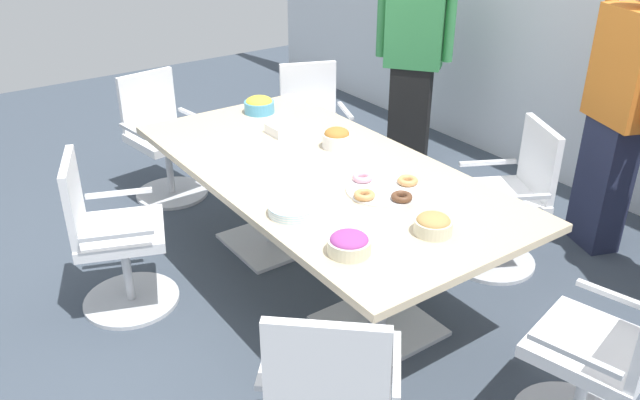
{
  "coord_description": "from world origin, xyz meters",
  "views": [
    {
      "loc": [
        2.67,
        -1.89,
        2.24
      ],
      "look_at": [
        0.0,
        0.0,
        0.55
      ],
      "focal_mm": 36.42,
      "sensor_mm": 36.0,
      "label": 1
    }
  ],
  "objects_px": {
    "office_chair_2": "(603,363)",
    "snack_bowl_candy_mix": "(349,244)",
    "plate_stack": "(293,209)",
    "snack_bowl_cookies": "(433,224)",
    "donut_platter": "(384,189)",
    "snack_bowl_chips_yellow": "(259,105)",
    "office_chair_5": "(163,143)",
    "person_standing_0": "(413,57)",
    "office_chair_3": "(507,205)",
    "person_standing_1": "(620,108)",
    "conference_table": "(320,188)",
    "office_chair_0": "(112,242)",
    "office_chair_4": "(313,132)",
    "napkin_pile": "(283,129)",
    "snack_bowl_pretzels": "(337,138)"
  },
  "relations": [
    {
      "from": "conference_table",
      "to": "office_chair_3",
      "type": "bearing_deg",
      "value": 65.63
    },
    {
      "from": "office_chair_2",
      "to": "plate_stack",
      "type": "bearing_deg",
      "value": 104.21
    },
    {
      "from": "plate_stack",
      "to": "office_chair_5",
      "type": "bearing_deg",
      "value": 175.7
    },
    {
      "from": "person_standing_1",
      "to": "office_chair_2",
      "type": "bearing_deg",
      "value": 145.1
    },
    {
      "from": "donut_platter",
      "to": "snack_bowl_cookies",
      "type": "bearing_deg",
      "value": -11.4
    },
    {
      "from": "snack_bowl_chips_yellow",
      "to": "donut_platter",
      "type": "distance_m",
      "value": 1.41
    },
    {
      "from": "snack_bowl_chips_yellow",
      "to": "donut_platter",
      "type": "height_order",
      "value": "snack_bowl_chips_yellow"
    },
    {
      "from": "office_chair_0",
      "to": "office_chair_2",
      "type": "xyz_separation_m",
      "value": [
        2.13,
        1.33,
        0.0
      ]
    },
    {
      "from": "plate_stack",
      "to": "office_chair_2",
      "type": "bearing_deg",
      "value": 27.74
    },
    {
      "from": "office_chair_3",
      "to": "office_chair_4",
      "type": "distance_m",
      "value": 1.7
    },
    {
      "from": "snack_bowl_chips_yellow",
      "to": "office_chair_2",
      "type": "bearing_deg",
      "value": 1.7
    },
    {
      "from": "office_chair_3",
      "to": "person_standing_0",
      "type": "distance_m",
      "value": 1.71
    },
    {
      "from": "person_standing_0",
      "to": "plate_stack",
      "type": "relative_size",
      "value": 7.21
    },
    {
      "from": "conference_table",
      "to": "office_chair_3",
      "type": "distance_m",
      "value": 1.18
    },
    {
      "from": "person_standing_0",
      "to": "conference_table",
      "type": "bearing_deg",
      "value": 85.2
    },
    {
      "from": "conference_table",
      "to": "snack_bowl_chips_yellow",
      "type": "bearing_deg",
      "value": 169.08
    },
    {
      "from": "snack_bowl_pretzels",
      "to": "office_chair_2",
      "type": "bearing_deg",
      "value": 0.47
    },
    {
      "from": "office_chair_0",
      "to": "office_chair_4",
      "type": "bearing_deg",
      "value": 132.66
    },
    {
      "from": "person_standing_0",
      "to": "snack_bowl_chips_yellow",
      "type": "height_order",
      "value": "person_standing_0"
    },
    {
      "from": "office_chair_4",
      "to": "person_standing_1",
      "type": "relative_size",
      "value": 0.51
    },
    {
      "from": "napkin_pile",
      "to": "person_standing_1",
      "type": "bearing_deg",
      "value": 52.96
    },
    {
      "from": "conference_table",
      "to": "donut_platter",
      "type": "bearing_deg",
      "value": 12.98
    },
    {
      "from": "office_chair_2",
      "to": "donut_platter",
      "type": "xyz_separation_m",
      "value": [
        -1.23,
        -0.17,
        0.36
      ]
    },
    {
      "from": "office_chair_2",
      "to": "snack_bowl_chips_yellow",
      "type": "bearing_deg",
      "value": 78.18
    },
    {
      "from": "office_chair_2",
      "to": "conference_table",
      "type": "bearing_deg",
      "value": 85.65
    },
    {
      "from": "office_chair_5",
      "to": "person_standing_0",
      "type": "height_order",
      "value": "person_standing_0"
    },
    {
      "from": "office_chair_3",
      "to": "conference_table",
      "type": "bearing_deg",
      "value": 93.26
    },
    {
      "from": "plate_stack",
      "to": "napkin_pile",
      "type": "height_order",
      "value": "napkin_pile"
    },
    {
      "from": "person_standing_1",
      "to": "office_chair_0",
      "type": "bearing_deg",
      "value": 89.11
    },
    {
      "from": "office_chair_2",
      "to": "office_chair_5",
      "type": "xyz_separation_m",
      "value": [
        -3.31,
        -0.53,
        0.0
      ]
    },
    {
      "from": "office_chair_4",
      "to": "donut_platter",
      "type": "distance_m",
      "value": 1.8
    },
    {
      "from": "office_chair_4",
      "to": "office_chair_5",
      "type": "xyz_separation_m",
      "value": [
        -0.46,
        -1.04,
        0.0
      ]
    },
    {
      "from": "office_chair_2",
      "to": "person_standing_0",
      "type": "height_order",
      "value": "person_standing_0"
    },
    {
      "from": "office_chair_3",
      "to": "person_standing_1",
      "type": "distance_m",
      "value": 0.89
    },
    {
      "from": "office_chair_2",
      "to": "office_chair_4",
      "type": "height_order",
      "value": "same"
    },
    {
      "from": "snack_bowl_chips_yellow",
      "to": "plate_stack",
      "type": "bearing_deg",
      "value": -24.23
    },
    {
      "from": "office_chair_0",
      "to": "snack_bowl_candy_mix",
      "type": "distance_m",
      "value": 1.48
    },
    {
      "from": "snack_bowl_candy_mix",
      "to": "person_standing_0",
      "type": "bearing_deg",
      "value": 131.94
    },
    {
      "from": "office_chair_2",
      "to": "snack_bowl_candy_mix",
      "type": "bearing_deg",
      "value": 114.62
    },
    {
      "from": "office_chair_4",
      "to": "office_chair_2",
      "type": "bearing_deg",
      "value": 101.71
    },
    {
      "from": "office_chair_3",
      "to": "plate_stack",
      "type": "distance_m",
      "value": 1.52
    },
    {
      "from": "office_chair_2",
      "to": "napkin_pile",
      "type": "bearing_deg",
      "value": 80.58
    },
    {
      "from": "person_standing_0",
      "to": "snack_bowl_pretzels",
      "type": "height_order",
      "value": "person_standing_0"
    },
    {
      "from": "office_chair_5",
      "to": "person_standing_0",
      "type": "relative_size",
      "value": 0.53
    },
    {
      "from": "conference_table",
      "to": "office_chair_4",
      "type": "distance_m",
      "value": 1.44
    },
    {
      "from": "snack_bowl_chips_yellow",
      "to": "donut_platter",
      "type": "xyz_separation_m",
      "value": [
        1.41,
        -0.09,
        -0.04
      ]
    },
    {
      "from": "snack_bowl_cookies",
      "to": "donut_platter",
      "type": "bearing_deg",
      "value": 168.6
    },
    {
      "from": "office_chair_4",
      "to": "snack_bowl_chips_yellow",
      "type": "distance_m",
      "value": 0.74
    },
    {
      "from": "office_chair_0",
      "to": "napkin_pile",
      "type": "distance_m",
      "value": 1.23
    },
    {
      "from": "person_standing_1",
      "to": "snack_bowl_cookies",
      "type": "bearing_deg",
      "value": 118.21
    }
  ]
}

